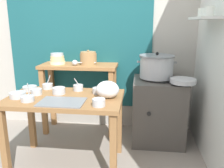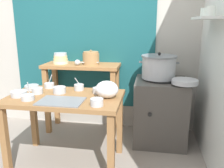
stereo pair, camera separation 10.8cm
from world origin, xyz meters
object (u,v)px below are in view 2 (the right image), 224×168
(prep_table, at_px, (66,107))
(prep_bowl_0, at_px, (19,93))
(clay_pot, at_px, (91,58))
(prep_bowl_6, at_px, (32,87))
(serving_tray, at_px, (61,101))
(back_shelf_table, at_px, (82,81))
(prep_bowl_1, at_px, (37,91))
(stove_block, at_px, (160,111))
(prep_bowl_4, at_px, (59,90))
(plastic_bag, at_px, (107,89))
(prep_bowl_7, at_px, (28,97))
(prep_bowl_8, at_px, (97,102))
(prep_bowl_3, at_px, (49,85))
(prep_bowl_5, at_px, (79,87))
(bowl_stack_enamel, at_px, (61,59))
(wide_pan, at_px, (185,82))
(steamer_pot, at_px, (159,67))
(prep_bowl_2, at_px, (98,90))
(ladle, at_px, (78,62))

(prep_table, xyz_separation_m, prep_bowl_0, (-0.43, -0.08, 0.14))
(clay_pot, xyz_separation_m, prep_bowl_6, (-0.50, -0.60, -0.23))
(prep_bowl_6, bearing_deg, serving_tray, -36.26)
(back_shelf_table, height_order, prep_bowl_1, back_shelf_table)
(stove_block, distance_m, prep_bowl_4, 1.23)
(stove_block, height_order, clay_pot, clay_pot)
(prep_table, bearing_deg, plastic_bag, 1.96)
(prep_bowl_7, distance_m, prep_bowl_8, 0.66)
(clay_pot, xyz_separation_m, prep_bowl_4, (-0.16, -0.68, -0.22))
(prep_bowl_0, relative_size, prep_bowl_3, 1.03)
(prep_table, distance_m, stove_block, 1.16)
(back_shelf_table, height_order, prep_bowl_5, back_shelf_table)
(back_shelf_table, distance_m, bowl_stack_enamel, 0.39)
(prep_bowl_0, bearing_deg, back_shelf_table, 66.24)
(prep_bowl_1, distance_m, prep_bowl_5, 0.42)
(stove_block, xyz_separation_m, prep_bowl_5, (-0.87, -0.42, 0.37))
(prep_bowl_5, xyz_separation_m, prep_bowl_7, (-0.37, -0.39, -0.01))
(wide_pan, bearing_deg, steamer_pot, 139.80)
(prep_bowl_6, xyz_separation_m, prep_bowl_7, (0.14, -0.33, 0.00))
(prep_table, relative_size, prep_bowl_6, 7.54)
(steamer_pot, bearing_deg, back_shelf_table, 173.44)
(prep_table, relative_size, prep_bowl_8, 9.84)
(steamer_pot, distance_m, wide_pan, 0.37)
(bowl_stack_enamel, xyz_separation_m, prep_bowl_3, (0.06, -0.51, -0.21))
(steamer_pot, relative_size, prep_bowl_2, 4.31)
(prep_bowl_5, distance_m, prep_bowl_6, 0.51)
(wide_pan, relative_size, prep_bowl_1, 2.52)
(bowl_stack_enamel, bearing_deg, plastic_bag, -45.46)
(steamer_pot, distance_m, prep_bowl_4, 1.15)
(wide_pan, xyz_separation_m, prep_bowl_2, (-0.88, -0.29, -0.05))
(bowl_stack_enamel, relative_size, prep_bowl_7, 1.10)
(back_shelf_table, relative_size, prep_bowl_3, 6.51)
(prep_bowl_3, relative_size, prep_bowl_7, 0.84)
(prep_bowl_1, height_order, prep_bowl_5, prep_bowl_5)
(ladle, bearing_deg, prep_bowl_6, -124.76)
(prep_bowl_1, bearing_deg, prep_bowl_0, -140.22)
(back_shelf_table, bearing_deg, serving_tray, -84.90)
(prep_table, height_order, bowl_stack_enamel, bowl_stack_enamel)
(prep_table, height_order, prep_bowl_6, prep_bowl_6)
(bowl_stack_enamel, bearing_deg, prep_bowl_6, -99.29)
(back_shelf_table, relative_size, bowl_stack_enamel, 4.98)
(prep_bowl_1, relative_size, prep_bowl_8, 0.98)
(prep_bowl_1, height_order, prep_bowl_8, prep_bowl_8)
(wide_pan, bearing_deg, prep_bowl_7, -157.63)
(prep_table, relative_size, bowl_stack_enamel, 5.71)
(wide_pan, height_order, prep_bowl_2, wide_pan)
(prep_bowl_0, bearing_deg, prep_bowl_2, 17.21)
(prep_bowl_8, bearing_deg, prep_bowl_3, 143.44)
(prep_table, distance_m, steamer_pot, 1.16)
(prep_table, bearing_deg, stove_block, 34.22)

